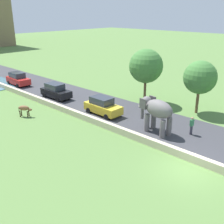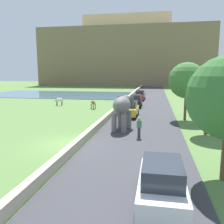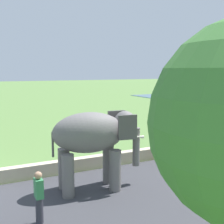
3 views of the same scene
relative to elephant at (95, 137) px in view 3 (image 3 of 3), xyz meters
The scene contains 5 objects.
elephant is the anchor object (origin of this frame).
person_beside_elephant 3.18m from the elephant, 56.69° to the right, with size 0.36×0.22×1.63m.
car_yellow 6.48m from the elephant, 90.27° to the left, with size 1.86×4.04×1.80m.
cow_white 18.18m from the elephant, 130.19° to the left, with size 1.41×0.57×1.15m.
cow_brown 12.97m from the elephant, 116.20° to the left, with size 1.09×1.32×1.15m.
Camera 3 is at (13.26, 0.75, 4.51)m, focal length 47.24 mm.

